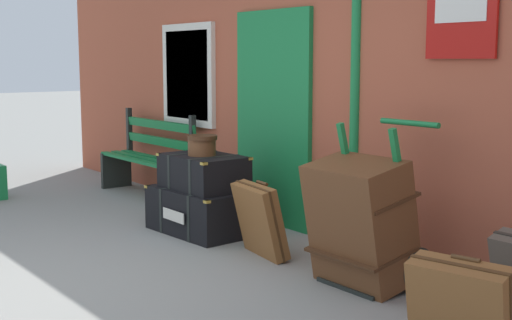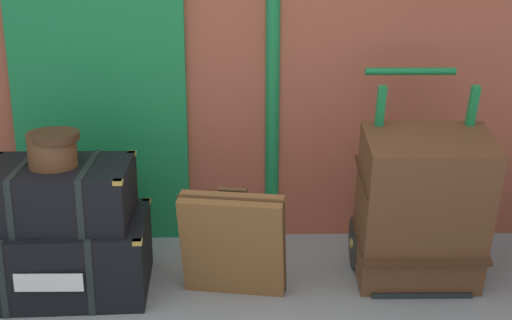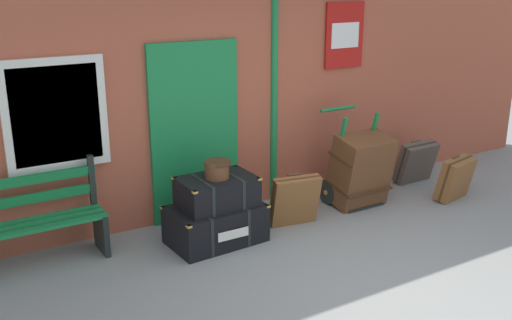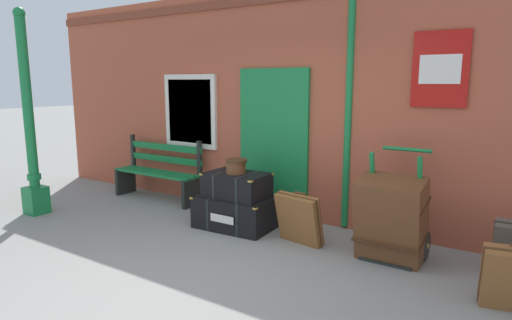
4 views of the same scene
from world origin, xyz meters
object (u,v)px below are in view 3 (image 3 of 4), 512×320
Objects in this scene: porters_trolley at (350,181)px; platform_bench at (22,225)px; steamer_trunk_middle at (217,192)px; large_brown_trunk at (360,170)px; suitcase_cream at (295,201)px; round_hatbox at (217,168)px; suitcase_umber at (455,179)px; suitcase_caramel at (416,162)px; steamer_trunk_base at (216,224)px.

platform_bench is at bearing 175.85° from porters_trolley.
porters_trolley is (2.02, 0.19, -0.31)m from steamer_trunk_middle.
steamer_trunk_middle is at bearing -179.63° from large_brown_trunk.
porters_trolley is at bearing 14.46° from suitcase_cream.
steamer_trunk_middle is 2.90× the size of round_hatbox.
large_brown_trunk is at bearing 0.78° from round_hatbox.
steamer_trunk_middle is 2.05m from porters_trolley.
suitcase_caramel is (0.04, 0.74, 0.01)m from suitcase_umber.
porters_trolley is at bearing 5.43° from steamer_trunk_middle.
suitcase_caramel reaches higher than suitcase_umber.
steamer_trunk_middle is (1.92, -0.48, 0.14)m from platform_bench.
suitcase_caramel is (2.30, 0.36, -0.01)m from suitcase_cream.
suitcase_cream is 2.28m from suitcase_umber.
platform_bench is 5.19m from suitcase_caramel.
large_brown_trunk is 1.30m from suitcase_umber.
porters_trolley reaches higher than large_brown_trunk.
platform_bench is 1.53× the size of steamer_trunk_base.
suitcase_caramel is at bearing 5.22° from round_hatbox.
suitcase_umber is at bearing -21.17° from large_brown_trunk.
round_hatbox reaches higher than steamer_trunk_base.
suitcase_umber is at bearing -7.75° from round_hatbox.
steamer_trunk_middle is 1.29× the size of suitcase_cream.
suitcase_umber is at bearing -7.89° from steamer_trunk_base.
platform_bench is at bearing 177.86° from suitcase_caramel.
porters_trolley is 1.25× the size of large_brown_trunk.
suitcase_umber is at bearing -10.25° from platform_bench.
platform_bench is 1.97m from steamer_trunk_base.
round_hatbox is at bearing 172.25° from suitcase_umber.
round_hatbox is 0.44× the size of suitcase_cream.
porters_trolley is at bearing 151.82° from suitcase_umber.
steamer_trunk_base is 3.72× the size of round_hatbox.
platform_bench is at bearing 169.09° from suitcase_cream.
suitcase_cream is (-1.05, -0.27, 0.04)m from porters_trolley.
platform_bench is at bearing 173.28° from large_brown_trunk.
large_brown_trunk is at bearing 0.46° from steamer_trunk_base.
platform_bench is at bearing 169.75° from suitcase_umber.
suitcase_umber is at bearing -9.40° from suitcase_cream.
round_hatbox is 0.24× the size of porters_trolley.
steamer_trunk_base is 1.75× the size of suitcase_umber.
steamer_trunk_base is 1.75× the size of suitcase_caramel.
suitcase_cream reaches higher than steamer_trunk_base.
porters_trolley reaches higher than steamer_trunk_base.
round_hatbox reaches higher than suitcase_umber.
suitcase_cream is at bearing -3.86° from round_hatbox.
round_hatbox is (-0.00, -0.01, 0.27)m from steamer_trunk_middle.
steamer_trunk_middle is 0.27m from round_hatbox.
porters_trolley is 1.97× the size of suitcase_caramel.
suitcase_caramel is (1.25, 0.09, 0.02)m from porters_trolley.
steamer_trunk_base is 3.30m from suitcase_caramel.
suitcase_umber is 0.74m from suitcase_caramel.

